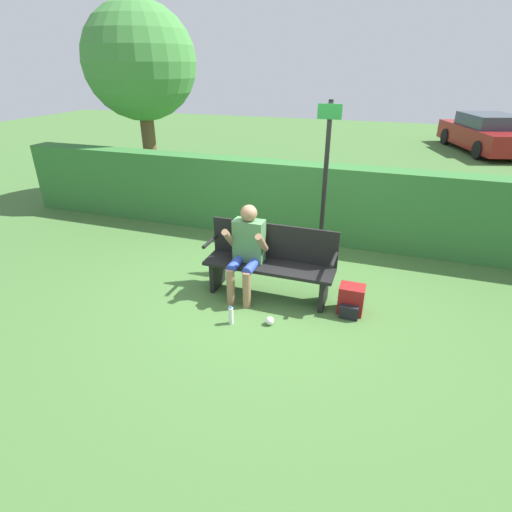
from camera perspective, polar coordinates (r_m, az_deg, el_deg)
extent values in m
plane|color=#426B33|center=(5.69, 1.77, -5.60)|extent=(40.00, 40.00, 0.00)
cube|color=#337033|center=(7.37, 7.10, 7.67)|extent=(12.00, 0.46, 1.39)
cube|color=black|center=(5.46, 1.83, -1.45)|extent=(1.79, 0.47, 0.05)
cube|color=black|center=(5.53, 2.55, 2.09)|extent=(1.79, 0.04, 0.51)
cube|color=black|center=(5.82, -5.51, -2.43)|extent=(0.06, 0.42, 0.44)
cube|color=black|center=(5.43, 9.66, -4.94)|extent=(0.06, 0.42, 0.44)
cylinder|color=black|center=(5.65, -6.60, 2.07)|extent=(0.05, 0.42, 0.05)
cylinder|color=black|center=(5.19, 11.08, -0.49)|extent=(0.05, 0.42, 0.05)
cube|color=#4C7F4C|center=(5.45, -1.00, 2.21)|extent=(0.42, 0.22, 0.59)
sphere|color=#997051|center=(5.31, -1.03, 6.14)|extent=(0.22, 0.22, 0.22)
cylinder|color=#2D47B7|center=(5.42, -2.87, -1.02)|extent=(0.13, 0.42, 0.13)
cylinder|color=#2D47B7|center=(5.35, -0.59, -1.38)|extent=(0.13, 0.42, 0.13)
cylinder|color=#997051|center=(5.38, -3.64, -4.44)|extent=(0.11, 0.11, 0.52)
cylinder|color=#997051|center=(5.30, -1.34, -4.85)|extent=(0.11, 0.11, 0.52)
cylinder|color=#997051|center=(5.38, -3.84, 2.55)|extent=(0.09, 0.36, 0.36)
cylinder|color=#997051|center=(5.23, 0.83, 1.90)|extent=(0.09, 0.36, 0.36)
cube|color=maroon|center=(5.38, 13.44, -6.00)|extent=(0.32, 0.25, 0.38)
cube|color=black|center=(5.29, 13.11, -7.80)|extent=(0.24, 0.09, 0.17)
cylinder|color=white|center=(5.06, -3.59, -8.51)|extent=(0.06, 0.06, 0.23)
cylinder|color=#2D66B2|center=(4.99, -3.63, -7.33)|extent=(0.03, 0.03, 0.02)
cylinder|color=black|center=(6.20, 9.75, 9.48)|extent=(0.07, 0.07, 2.52)
cube|color=#196626|center=(5.95, 10.50, 19.63)|extent=(0.34, 0.02, 0.21)
cube|color=maroon|center=(17.57, 30.03, 14.55)|extent=(3.10, 4.85, 0.70)
cube|color=#333D4C|center=(17.50, 30.46, 16.35)|extent=(2.20, 2.55, 0.44)
cylinder|color=black|center=(18.48, 25.47, 15.15)|extent=(0.35, 0.64, 0.61)
cylinder|color=black|center=(19.23, 30.46, 14.47)|extent=(0.35, 0.64, 0.61)
cylinder|color=black|center=(15.97, 29.17, 13.08)|extent=(0.35, 0.64, 0.61)
cylinder|color=brown|center=(10.27, -14.92, 14.67)|extent=(0.32, 0.32, 2.25)
sphere|color=#42843D|center=(10.11, -16.23, 25.09)|extent=(2.48, 2.48, 2.48)
sphere|color=silver|center=(5.07, 1.98, -9.23)|extent=(0.11, 0.11, 0.11)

